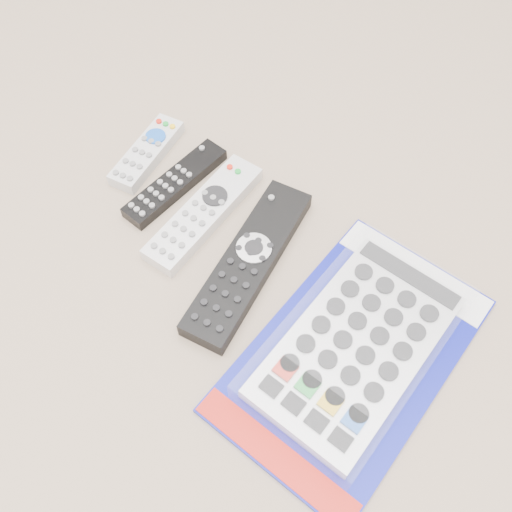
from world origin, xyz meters
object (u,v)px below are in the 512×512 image
Objects in this scene: remote_slim_black at (175,183)px; remote_silver_dvd at (204,213)px; remote_large_black at (249,262)px; jumbo_remote_packaged at (357,345)px; remote_small_grey at (147,153)px.

remote_silver_dvd is at bearing -10.26° from remote_slim_black.
jumbo_remote_packaged reaches higher than remote_large_black.
remote_small_grey is 0.08m from remote_slim_black.
jumbo_remote_packaged is (0.35, -0.06, 0.01)m from remote_slim_black.
remote_slim_black is at bearing -24.47° from remote_small_grey.
jumbo_remote_packaged reaches higher than remote_slim_black.
remote_slim_black is at bearing 171.15° from jumbo_remote_packaged.
remote_large_black reaches higher than remote_slim_black.
remote_small_grey is at bearing 170.43° from jumbo_remote_packaged.
remote_silver_dvd reaches higher than remote_slim_black.
jumbo_remote_packaged reaches higher than remote_silver_dvd.
remote_large_black is (0.24, -0.06, 0.00)m from remote_small_grey.
remote_large_black is at bearing -24.64° from remote_small_grey.
remote_small_grey is 0.43m from jumbo_remote_packaged.
remote_silver_dvd is (0.07, -0.02, 0.00)m from remote_slim_black.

